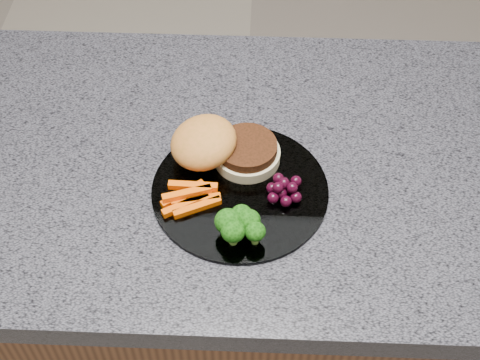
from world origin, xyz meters
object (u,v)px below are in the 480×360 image
at_px(island_cabinet, 231,309).
at_px(grape_bunch, 284,189).
at_px(burger, 219,148).
at_px(plate, 240,190).

xyz_separation_m(island_cabinet, grape_bunch, (0.09, -0.07, 0.49)).
relative_size(burger, grape_bunch, 3.50).
height_order(island_cabinet, plate, plate).
bearing_deg(plate, burger, 119.98).
relative_size(plate, burger, 1.35).
height_order(plate, burger, burger).
height_order(plate, grape_bunch, grape_bunch).
distance_m(plate, burger, 0.07).
height_order(island_cabinet, grape_bunch, grape_bunch).
bearing_deg(plate, grape_bunch, -7.10).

